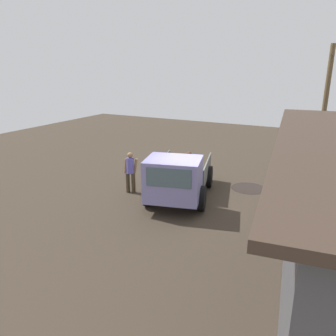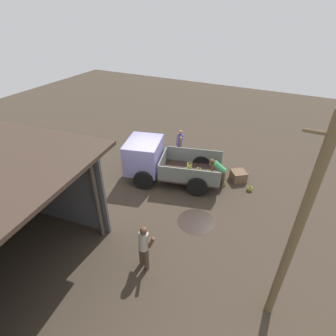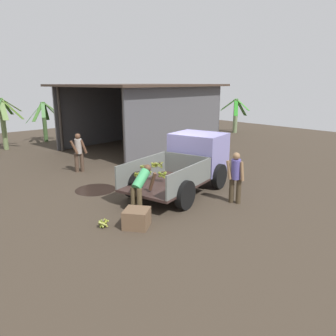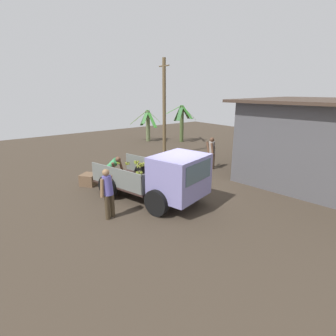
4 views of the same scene
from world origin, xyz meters
name	(u,v)px [view 1 (image 1 of 4)]	position (x,y,z in m)	size (l,w,h in m)	color
ground	(191,207)	(0.00, 0.00, 0.00)	(36.00, 36.00, 0.00)	#3D3227
mud_patch_0	(249,188)	(-2.80, 1.40, 0.00)	(1.44, 1.44, 0.01)	black
cargo_truck	(176,179)	(0.12, -0.55, 1.01)	(4.65, 2.92, 1.88)	#352421
utility_pole	(324,112)	(-5.81, 3.73, 2.92)	(0.93, 0.21, 5.75)	brown
person_foreground_visitor	(130,170)	(-0.23, -2.72, 0.91)	(0.45, 0.57, 1.64)	#3F3322
person_worker_loading	(190,162)	(-2.81, -1.27, 0.80)	(0.78, 0.67, 1.35)	brown
person_bystander_near_shed	(318,183)	(-2.04, 3.97, 0.92)	(0.71, 0.46, 1.65)	#493629
banana_bunch_on_ground_0	(191,175)	(-3.10, -1.35, 0.09)	(0.21, 0.21, 0.17)	brown
banana_bunch_on_ground_1	(197,167)	(-4.24, -1.49, 0.12)	(0.29, 0.28, 0.23)	brown
wooden_crate_0	(181,167)	(-3.58, -2.06, 0.24)	(0.63, 0.63, 0.49)	brown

